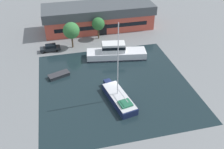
{
  "coord_description": "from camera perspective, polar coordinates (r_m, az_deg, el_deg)",
  "views": [
    {
      "loc": [
        -9.31,
        -36.97,
        28.82
      ],
      "look_at": [
        0.0,
        2.11,
        1.0
      ],
      "focal_mm": 40.0,
      "sensor_mm": 36.0,
      "label": 1
    }
  ],
  "objects": [
    {
      "name": "ground_plane",
      "position": [
        47.79,
        0.59,
        -2.39
      ],
      "size": [
        440.0,
        440.0,
        0.0
      ],
      "primitive_type": "plane",
      "color": "gray"
    },
    {
      "name": "small_dinghy",
      "position": [
        50.95,
        -12.03,
        -0.13
      ],
      "size": [
        4.56,
        3.07,
        0.68
      ],
      "rotation": [
        0.0,
        0.0,
        5.06
      ],
      "color": "#23282D",
      "rests_on": "water_canal"
    },
    {
      "name": "warehouse_building",
      "position": [
        69.43,
        -3.1,
        13.07
      ],
      "size": [
        29.56,
        9.68,
        6.48
      ],
      "rotation": [
        0.0,
        0.0,
        0.0
      ],
      "color": "#C64C3D",
      "rests_on": "ground"
    },
    {
      "name": "sailboat_moored",
      "position": [
        43.71,
        1.5,
        -5.27
      ],
      "size": [
        4.47,
        10.21,
        14.48
      ],
      "rotation": [
        0.0,
        0.0,
        0.19
      ],
      "color": "#19234C",
      "rests_on": "water_canal"
    },
    {
      "name": "quay_tree_near_building",
      "position": [
        63.2,
        -3.17,
        11.46
      ],
      "size": [
        3.2,
        3.2,
        5.56
      ],
      "color": "brown",
      "rests_on": "ground"
    },
    {
      "name": "parked_car",
      "position": [
        60.24,
        -13.92,
        5.92
      ],
      "size": [
        4.65,
        1.97,
        1.62
      ],
      "rotation": [
        0.0,
        0.0,
        1.61
      ],
      "color": "#1E2328",
      "rests_on": "ground"
    },
    {
      "name": "quay_tree_by_water",
      "position": [
        59.36,
        -9.29,
        9.88
      ],
      "size": [
        3.87,
        3.87,
        6.29
      ],
      "color": "brown",
      "rests_on": "ground"
    },
    {
      "name": "motor_cruiser",
      "position": [
        55.63,
        0.82,
        5.07
      ],
      "size": [
        13.62,
        5.67,
        3.65
      ],
      "rotation": [
        0.0,
        0.0,
        1.41
      ],
      "color": "white",
      "rests_on": "water_canal"
    },
    {
      "name": "water_canal",
      "position": [
        47.79,
        0.59,
        -2.38
      ],
      "size": [
        28.27,
        28.12,
        0.01
      ],
      "primitive_type": "cube",
      "color": "#19282D",
      "rests_on": "ground"
    }
  ]
}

